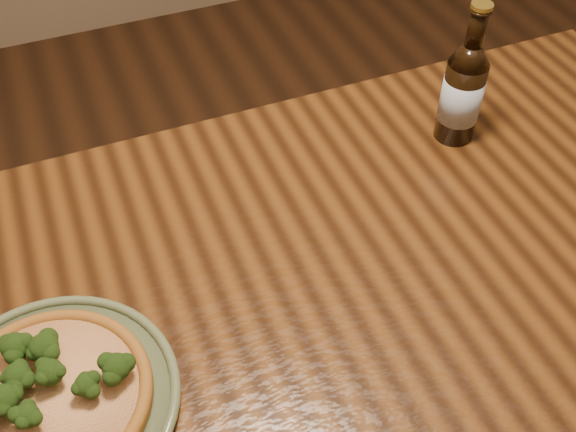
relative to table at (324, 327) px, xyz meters
name	(u,v)px	position (x,y,z in m)	size (l,w,h in m)	color
table	(324,327)	(0.00, 0.00, 0.00)	(1.60, 0.90, 0.75)	#4D2C10
plate	(50,403)	(-0.40, -0.04, 0.10)	(0.33, 0.33, 0.02)	#5A6747
pizza	(45,395)	(-0.40, -0.03, 0.12)	(0.26, 0.26, 0.07)	#9A6222
beer_bottle	(463,91)	(0.36, 0.24, 0.19)	(0.07, 0.07, 0.26)	black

